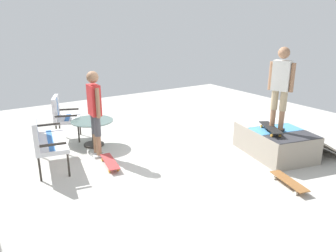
{
  "coord_description": "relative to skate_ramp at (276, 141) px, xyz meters",
  "views": [
    {
      "loc": [
        -4.9,
        3.34,
        2.59
      ],
      "look_at": [
        0.06,
        0.11,
        0.7
      ],
      "focal_mm": 34.62,
      "sensor_mm": 36.0,
      "label": 1
    }
  ],
  "objects": [
    {
      "name": "patio_table",
      "position": [
        2.53,
        2.96,
        0.13
      ],
      "size": [
        0.9,
        0.9,
        0.57
      ],
      "color": "#2D2823",
      "rests_on": "ground_plane"
    },
    {
      "name": "skateboard_on_ramp",
      "position": [
        -0.06,
        0.29,
        0.36
      ],
      "size": [
        0.8,
        0.56,
        0.1
      ],
      "color": "black",
      "rests_on": "skate_ramp"
    },
    {
      "name": "skate_ramp",
      "position": [
        0.0,
        0.0,
        0.0
      ],
      "size": [
        1.86,
        2.05,
        0.55
      ],
      "color": "gray",
      "rests_on": "ground_plane"
    },
    {
      "name": "patio_chair_near_house",
      "position": [
        3.25,
        3.4,
        0.34
      ],
      "size": [
        0.78,
        0.74,
        1.02
      ],
      "color": "#2D2823",
      "rests_on": "ground_plane"
    },
    {
      "name": "skateboard_spare",
      "position": [
        -1.05,
        0.93,
        -0.19
      ],
      "size": [
        0.82,
        0.4,
        0.1
      ],
      "color": "brown",
      "rests_on": "ground_plane"
    },
    {
      "name": "skateboard_by_bench",
      "position": [
        1.31,
        3.1,
        -0.19
      ],
      "size": [
        0.82,
        0.33,
        0.1
      ],
      "color": "#B23838",
      "rests_on": "ground_plane"
    },
    {
      "name": "ground_plane",
      "position": [
        0.9,
        1.91,
        -0.32
      ],
      "size": [
        12.0,
        12.0,
        0.1
      ],
      "primitive_type": "cube",
      "color": "beige"
    },
    {
      "name": "person_watching",
      "position": [
        1.9,
        3.11,
        0.73
      ],
      "size": [
        0.48,
        0.25,
        1.72
      ],
      "color": "silver",
      "rests_on": "ground_plane"
    },
    {
      "name": "patio_bench",
      "position": [
        1.93,
        4.11,
        0.34
      ],
      "size": [
        1.33,
        0.77,
        1.02
      ],
      "color": "#2D2823",
      "rests_on": "ground_plane"
    },
    {
      "name": "person_skater",
      "position": [
        -0.09,
        0.16,
        1.22
      ],
      "size": [
        0.45,
        0.32,
        1.62
      ],
      "color": "black",
      "rests_on": "skate_ramp"
    }
  ]
}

